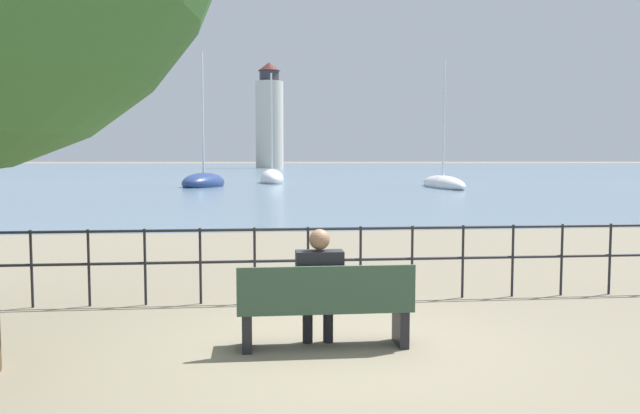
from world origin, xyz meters
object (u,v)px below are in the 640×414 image
(park_bench, at_px, (325,308))
(harbor_lighthouse, at_px, (269,119))
(sailboat_2, at_px, (204,182))
(seated_person_left, at_px, (319,282))
(sailboat_0, at_px, (272,179))
(sailboat_1, at_px, (443,184))

(park_bench, xyz_separation_m, harbor_lighthouse, (2.38, 135.18, 10.55))
(sailboat_2, bearing_deg, harbor_lighthouse, 106.46)
(seated_person_left, height_order, sailboat_0, sailboat_0)
(sailboat_2, bearing_deg, sailboat_1, 9.49)
(seated_person_left, bearing_deg, harbor_lighthouse, 88.97)
(seated_person_left, relative_size, harbor_lighthouse, 0.05)
(sailboat_0, bearing_deg, sailboat_1, -41.01)
(park_bench, height_order, seated_person_left, seated_person_left)
(sailboat_0, relative_size, sailboat_1, 1.03)
(harbor_lighthouse, bearing_deg, sailboat_2, -94.11)
(park_bench, bearing_deg, seated_person_left, 128.32)
(sailboat_1, bearing_deg, sailboat_0, 140.51)
(seated_person_left, height_order, harbor_lighthouse, harbor_lighthouse)
(seated_person_left, xyz_separation_m, sailboat_2, (-4.44, 39.31, -0.35))
(seated_person_left, height_order, sailboat_1, sailboat_1)
(seated_person_left, xyz_separation_m, sailboat_1, (12.36, 36.01, -0.41))
(harbor_lighthouse, bearing_deg, sailboat_1, -84.28)
(seated_person_left, distance_m, sailboat_0, 45.78)
(park_bench, distance_m, sailboat_0, 45.85)
(park_bench, bearing_deg, harbor_lighthouse, 88.99)
(park_bench, xyz_separation_m, sailboat_0, (0.59, 45.85, -0.06))
(park_bench, height_order, sailboat_2, sailboat_2)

